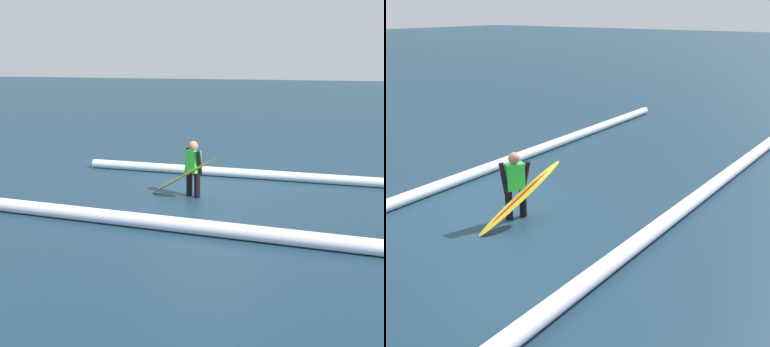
# 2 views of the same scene
# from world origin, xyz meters

# --- Properties ---
(ground_plane) EXTENTS (158.56, 158.56, 0.00)m
(ground_plane) POSITION_xyz_m (0.00, 0.00, 0.00)
(ground_plane) COLOR #183346
(surfer) EXTENTS (0.46, 0.43, 1.30)m
(surfer) POSITION_xyz_m (0.19, 0.54, 0.72)
(surfer) COLOR black
(surfer) RESTS_ON ground_plane
(surfboard) EXTENTS (1.82, 0.71, 1.08)m
(surfboard) POSITION_xyz_m (0.34, 0.81, 0.52)
(surfboard) COLOR yellow
(surfboard) RESTS_ON ground_plane
(wave_crest_foreground) EXTENTS (14.00, 0.81, 0.25)m
(wave_crest_foreground) POSITION_xyz_m (-2.85, -1.89, 0.13)
(wave_crest_foreground) COLOR silver
(wave_crest_foreground) RESTS_ON ground_plane
(wave_crest_midground) EXTENTS (24.93, 0.49, 0.28)m
(wave_crest_midground) POSITION_xyz_m (-0.86, 3.08, 0.14)
(wave_crest_midground) COLOR white
(wave_crest_midground) RESTS_ON ground_plane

